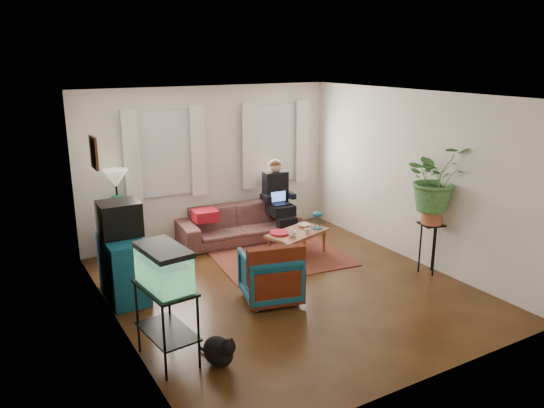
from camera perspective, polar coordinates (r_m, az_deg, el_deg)
floor at (r=7.37m, az=1.58°, el=-9.00°), size 4.50×5.00×0.01m
ceiling at (r=6.71m, az=1.75°, el=11.60°), size 4.50×5.00×0.01m
wall_back at (r=9.09m, az=-6.67°, el=4.33°), size 4.50×0.01×2.60m
wall_front at (r=5.08m, az=16.72°, el=-5.54°), size 4.50×0.01×2.60m
wall_left at (r=6.10m, az=-16.65°, el=-1.97°), size 0.01×5.00×2.60m
wall_right at (r=8.30m, az=15.01°, el=2.80°), size 0.01×5.00×2.60m
window_left at (r=8.75m, az=-11.50°, el=5.34°), size 1.08×0.04×1.38m
window_right at (r=9.59m, az=0.23°, el=6.55°), size 1.08×0.04×1.38m
curtains_left at (r=8.67m, az=-11.32°, el=5.26°), size 1.36×0.06×1.50m
curtains_right at (r=9.52m, az=0.47°, el=6.48°), size 1.36×0.06×1.50m
picture_frame at (r=6.76m, az=-18.55°, el=5.27°), size 0.04×0.32×0.40m
area_rug at (r=8.40m, az=0.90°, el=-5.74°), size 2.17×1.81×0.01m
sofa at (r=9.04m, az=-3.62°, el=-1.55°), size 2.11×0.99×0.80m
seated_person at (r=9.26m, az=0.61°, el=0.26°), size 0.57×0.67×1.22m
side_table at (r=8.64m, az=-16.02°, el=-3.18°), size 0.51×0.51×0.74m
table_lamp at (r=8.45m, az=-16.37°, el=1.24°), size 0.38×0.38×0.68m
dresser at (r=7.21m, az=-15.70°, el=-6.58°), size 0.47×0.93×0.83m
crt_tv at (r=7.09m, az=-16.13°, el=-1.51°), size 0.51×0.47×0.44m
aquarium_stand at (r=5.70m, az=-11.22°, el=-12.53°), size 0.50×0.79×0.83m
aquarium at (r=5.43m, az=-11.58°, el=-6.62°), size 0.44×0.72×0.44m
black_cat at (r=5.65m, az=-5.81°, el=-15.22°), size 0.35×0.47×0.37m
armchair at (r=6.90m, az=-0.21°, el=-7.47°), size 0.84×0.81×0.73m
serape_throw at (r=6.60m, az=0.48°, el=-7.19°), size 0.75×0.34×0.60m
coffee_table at (r=8.40m, az=2.72°, el=-4.32°), size 1.10×0.81×0.41m
cup_a at (r=8.10m, az=2.22°, el=-3.23°), size 0.14×0.14×0.09m
cup_b at (r=8.25m, az=3.80°, el=-2.90°), size 0.11×0.11×0.08m
bowl at (r=8.57m, az=3.43°, el=-2.30°), size 0.24×0.24×0.05m
snack_tray at (r=8.22m, az=0.82°, el=-3.14°), size 0.38×0.38×0.04m
birdcage at (r=8.46m, az=4.93°, el=-1.74°), size 0.20×0.20×0.29m
plant_stand at (r=8.04m, az=16.55°, el=-4.59°), size 0.38×0.38×0.76m
potted_plant at (r=7.79m, az=17.07°, el=1.64°), size 1.00×0.91×0.96m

